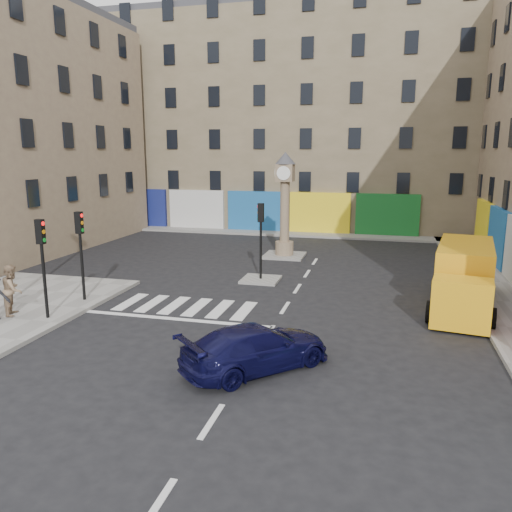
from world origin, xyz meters
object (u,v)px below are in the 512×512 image
at_px(traffic_light_island, 261,229).
at_px(clock_pillar, 285,198).
at_px(yellow_van, 464,277).
at_px(navy_sedan, 256,347).
at_px(traffic_light_left_far, 80,242).
at_px(pedestrian_tan, 13,290).
at_px(traffic_light_left_near, 42,253).

height_order(traffic_light_island, clock_pillar, clock_pillar).
height_order(traffic_light_island, yellow_van, traffic_light_island).
bearing_deg(traffic_light_island, yellow_van, -12.44).
relative_size(navy_sedan, yellow_van, 0.64).
distance_m(traffic_light_left_far, pedestrian_tan, 3.17).
bearing_deg(navy_sedan, clock_pillar, -39.11).
xyz_separation_m(traffic_light_island, clock_pillar, (0.00, 6.00, 0.96)).
distance_m(traffic_light_left_near, clock_pillar, 15.19).
height_order(traffic_light_left_near, traffic_light_left_far, same).
relative_size(yellow_van, pedestrian_tan, 3.67).
distance_m(traffic_light_left_far, yellow_van, 15.73).
distance_m(traffic_light_left_far, clock_pillar, 13.05).
height_order(clock_pillar, yellow_van, clock_pillar).
height_order(traffic_light_left_far, traffic_light_island, traffic_light_left_far).
relative_size(clock_pillar, yellow_van, 0.86).
relative_size(traffic_light_left_near, traffic_light_island, 1.00).
bearing_deg(pedestrian_tan, traffic_light_left_far, -56.43).
distance_m(traffic_light_left_near, traffic_light_left_far, 2.40).
height_order(traffic_light_left_far, navy_sedan, traffic_light_left_far).
bearing_deg(clock_pillar, navy_sedan, -81.78).
bearing_deg(traffic_light_island, navy_sedan, -76.95).
xyz_separation_m(traffic_light_left_far, clock_pillar, (6.30, 11.40, 0.93)).
bearing_deg(yellow_van, clock_pillar, 147.48).
height_order(traffic_light_left_near, traffic_light_island, traffic_light_left_near).
xyz_separation_m(yellow_van, pedestrian_tan, (-16.75, -5.79, -0.12)).
height_order(traffic_light_left_near, clock_pillar, clock_pillar).
distance_m(traffic_light_island, yellow_van, 9.30).
relative_size(traffic_light_left_far, traffic_light_island, 1.00).
xyz_separation_m(clock_pillar, pedestrian_tan, (-7.77, -13.77, -2.43)).
height_order(traffic_light_left_far, yellow_van, traffic_light_left_far).
bearing_deg(pedestrian_tan, clock_pillar, -54.16).
relative_size(clock_pillar, pedestrian_tan, 3.15).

